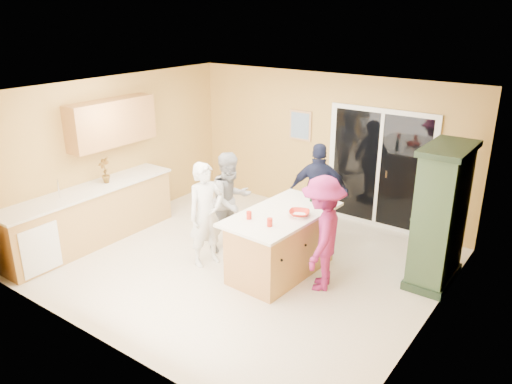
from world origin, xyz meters
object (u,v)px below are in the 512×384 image
Objects in this scene: kitchen_island at (281,245)px; woman_white at (206,215)px; green_hutch at (440,218)px; woman_magenta at (322,234)px; woman_grey at (231,201)px; woman_navy at (319,193)px.

kitchen_island is 1.19m from woman_white.
green_hutch reaches higher than woman_magenta.
kitchen_island is 1.19m from woman_grey.
green_hutch is 3.30m from woman_white.
green_hutch is at bearing 147.55° from woman_navy.
woman_white is 1.01× the size of woman_grey.
woman_magenta reaches higher than woman_white.
woman_navy reaches higher than woman_grey.
woman_magenta is (0.66, -0.02, 0.36)m from kitchen_island.
kitchen_island is 0.93× the size of green_hutch.
woman_grey is at bearing 171.03° from kitchen_island.
woman_white is at bearing 35.20° from woman_navy.
woman_magenta is (1.72, 0.40, 0.01)m from woman_white.
woman_grey is at bearing -117.44° from woman_magenta.
green_hutch is (1.88, 1.07, 0.52)m from kitchen_island.
woman_magenta is (1.77, -0.26, 0.02)m from woman_grey.
kitchen_island is at bearing -150.34° from green_hutch.
woman_white is at bearing -153.09° from green_hutch.
woman_white is 1.95m from woman_navy.
woman_grey is 0.96× the size of woman_navy.
woman_navy is at bearing -30.54° from woman_grey.
woman_white is (-1.06, -0.42, 0.35)m from kitchen_island.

